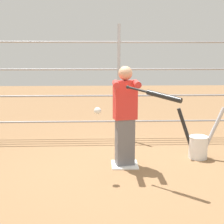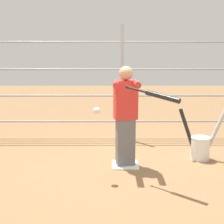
{
  "view_description": "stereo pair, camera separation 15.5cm",
  "coord_description": "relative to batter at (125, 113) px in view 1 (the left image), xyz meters",
  "views": [
    {
      "loc": [
        0.37,
        4.54,
        1.69
      ],
      "look_at": [
        0.2,
        0.19,
        0.87
      ],
      "focal_mm": 50.0,
      "sensor_mm": 36.0,
      "label": 1
    },
    {
      "loc": [
        0.22,
        4.55,
        1.69
      ],
      "look_at": [
        0.2,
        0.19,
        0.87
      ],
      "focal_mm": 50.0,
      "sensor_mm": 36.0,
      "label": 2
    }
  ],
  "objects": [
    {
      "name": "home_plate",
      "position": [
        0.0,
        -0.02,
        -0.81
      ],
      "size": [
        0.4,
        0.4,
        0.02
      ],
      "color": "white",
      "rests_on": "ground"
    },
    {
      "name": "ground_plane",
      "position": [
        0.0,
        -0.02,
        -0.82
      ],
      "size": [
        24.0,
        24.0,
        0.0
      ],
      "primitive_type": "plane",
      "color": "olive"
    },
    {
      "name": "fence_backstop",
      "position": [
        0.0,
        -1.62,
        0.31
      ],
      "size": [
        5.75,
        0.06,
        2.25
      ],
      "color": "#939399",
      "rests_on": "ground"
    },
    {
      "name": "batter",
      "position": [
        0.0,
        0.0,
        0.0
      ],
      "size": [
        0.38,
        0.56,
        1.51
      ],
      "color": "slate",
      "rests_on": "ground"
    },
    {
      "name": "baseball_bat_swinging",
      "position": [
        -0.36,
        0.71,
        0.37
      ],
      "size": [
        0.64,
        0.58,
        0.17
      ],
      "color": "black"
    },
    {
      "name": "bat_bucket",
      "position": [
        -1.23,
        -0.31,
        -0.59
      ],
      "size": [
        0.75,
        0.31,
        0.86
      ],
      "color": "white",
      "rests_on": "ground"
    },
    {
      "name": "softball_in_flight",
      "position": [
        0.4,
        0.47,
        0.13
      ],
      "size": [
        0.1,
        0.1,
        0.1
      ],
      "color": "white"
    }
  ]
}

